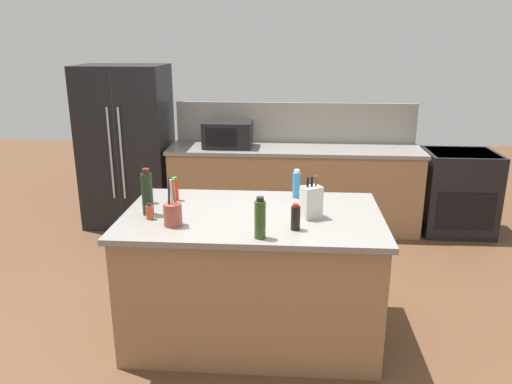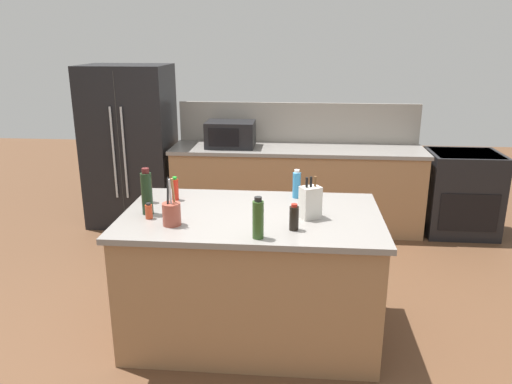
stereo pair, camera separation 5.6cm
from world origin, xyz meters
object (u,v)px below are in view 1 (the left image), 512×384
Objects in this scene: knife_block at (311,202)px; microwave at (228,134)px; utensil_crock at (173,214)px; refrigerator at (127,146)px; pepper_grinder at (146,187)px; wine_bottle at (147,193)px; range_oven at (458,192)px; spice_jar_paprika at (149,212)px; dish_soap_bottle at (297,184)px; soy_sauce_bottle at (296,217)px; olive_oil_bottle at (260,219)px; hot_sauce_bottle at (175,189)px.

microwave is at bearing 81.46° from knife_block.
microwave is at bearing 88.84° from utensil_crock.
refrigerator is 3.07m from knife_block.
wine_bottle is at bearing -72.12° from pepper_grinder.
range_oven is 3.60m from pepper_grinder.
spice_jar_paprika is at bearing -95.72° from microwave.
utensil_crock is 1.04m from dish_soap_bottle.
soy_sauce_bottle is (-1.83, -2.48, 0.56)m from range_oven.
knife_block is 2.61× the size of spice_jar_paprika.
utensil_crock is 1.21× the size of olive_oil_bottle.
range_oven is at bearing -0.00° from microwave.
wine_bottle is at bearing 151.47° from knife_block.
wine_bottle is 0.14m from spice_jar_paprika.
utensil_crock is (-2.63, -2.46, 0.56)m from range_oven.
knife_block is at bearing -127.53° from range_oven.
dish_soap_bottle reaches higher than spice_jar_paprika.
knife_block is at bearing 0.82° from wine_bottle.
knife_block is 1.23m from pepper_grinder.
microwave is at bearing 112.77° from dish_soap_bottle.
refrigerator is 2.76m from utensil_crock.
wine_bottle is (-0.22, 0.20, 0.07)m from utensil_crock.
range_oven is 3.17× the size of knife_block.
olive_oil_bottle is (0.69, -0.69, 0.04)m from hot_sauce_bottle.
knife_block is at bearing -48.52° from refrigerator.
pepper_grinder is (-0.20, -0.06, 0.03)m from hot_sauce_bottle.
knife_block is at bearing -77.69° from dish_soap_bottle.
olive_oil_bottle is (0.77, -0.28, 0.07)m from spice_jar_paprika.
refrigerator is at bearing 127.27° from soy_sauce_bottle.
pepper_grinder reaches higher than spice_jar_paprika.
pepper_grinder is 2.27× the size of spice_jar_paprika.
pepper_grinder is at bearing -162.07° from hot_sauce_bottle.
hot_sauce_bottle reaches higher than spice_jar_paprika.
utensil_crock reaches higher than hot_sauce_bottle.
microwave is 2.40m from knife_block.
refrigerator is 10.19× the size of hot_sauce_bottle.
microwave is 2.59m from soy_sauce_bottle.
soy_sauce_bottle is at bearing -90.79° from dish_soap_bottle.
hot_sauce_bottle is at bearing 101.37° from utensil_crock.
spice_jar_paprika is (-0.99, -0.55, -0.05)m from dish_soap_bottle.
refrigerator is 6.31× the size of knife_block.
soy_sauce_bottle is (0.80, -0.02, 0.00)m from utensil_crock.
microwave reaches higher than range_oven.
knife_block is 1.15× the size of pepper_grinder.
utensil_crock is 0.80m from soy_sauce_bottle.
wine_bottle is (-1.03, -0.46, 0.05)m from dish_soap_bottle.
microwave is 3.07× the size of soy_sauce_bottle.
microwave reaches higher than spice_jar_paprika.
knife_block reaches higher than pepper_grinder.
soy_sauce_bottle is 0.27m from olive_oil_bottle.
knife_block is 1.05m from hot_sauce_bottle.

